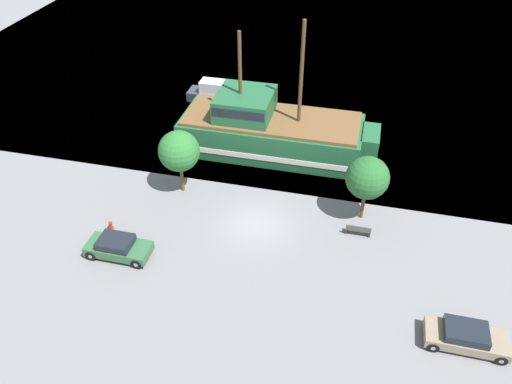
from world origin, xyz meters
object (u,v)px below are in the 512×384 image
(pirate_ship, at_px, (270,130))
(parked_car_curb_front, at_px, (118,247))
(parked_car_curb_mid, at_px, (466,337))
(bench_promenade_east, at_px, (358,230))
(fire_hydrant, at_px, (111,225))
(moored_boat_dockside, at_px, (216,93))

(pirate_ship, relative_size, parked_car_curb_front, 3.87)
(parked_car_curb_front, bearing_deg, parked_car_curb_mid, -5.29)
(parked_car_curb_front, height_order, bench_promenade_east, parked_car_curb_front)
(parked_car_curb_mid, height_order, fire_hydrant, parked_car_curb_mid)
(moored_boat_dockside, xyz_separation_m, parked_car_curb_mid, (20.85, -23.40, -0.07))
(moored_boat_dockside, relative_size, bench_promenade_east, 3.38)
(parked_car_curb_mid, height_order, bench_promenade_east, parked_car_curb_mid)
(moored_boat_dockside, bearing_deg, parked_car_curb_mid, -48.30)
(pirate_ship, height_order, parked_car_curb_mid, pirate_ship)
(fire_hydrant, bearing_deg, bench_promenade_east, 11.74)
(parked_car_curb_mid, bearing_deg, pirate_ship, 130.94)
(pirate_ship, bearing_deg, bench_promenade_east, -48.20)
(fire_hydrant, bearing_deg, parked_car_curb_mid, -10.09)
(parked_car_curb_mid, bearing_deg, bench_promenade_east, 129.87)
(pirate_ship, height_order, fire_hydrant, pirate_ship)
(pirate_ship, relative_size, fire_hydrant, 20.53)
(moored_boat_dockside, relative_size, parked_car_curb_mid, 1.31)
(bench_promenade_east, bearing_deg, moored_boat_dockside, 132.50)
(parked_car_curb_front, bearing_deg, moored_boat_dockside, 90.54)
(fire_hydrant, xyz_separation_m, bench_promenade_east, (16.10, 3.35, 0.02))
(parked_car_curb_front, distance_m, parked_car_curb_mid, 20.73)
(parked_car_curb_mid, relative_size, fire_hydrant, 5.55)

